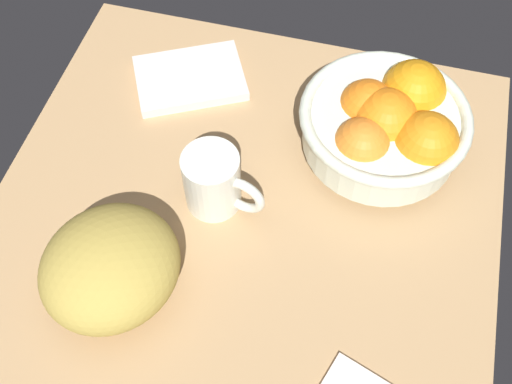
{
  "coord_description": "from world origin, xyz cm",
  "views": [
    {
      "loc": [
        -11.97,
        39.08,
        69.71
      ],
      "look_at": [
        -1.63,
        -0.59,
        5.0
      ],
      "focal_mm": 43.61,
      "sensor_mm": 36.0,
      "label": 1
    }
  ],
  "objects_px": {
    "bread_loaf": "(110,267)",
    "mug": "(215,182)",
    "napkin_folded": "(190,78)",
    "fruit_bowl": "(388,124)"
  },
  "relations": [
    {
      "from": "bread_loaf",
      "to": "mug",
      "type": "height_order",
      "value": "bread_loaf"
    },
    {
      "from": "bread_loaf",
      "to": "napkin_folded",
      "type": "relative_size",
      "value": 1.06
    },
    {
      "from": "mug",
      "to": "fruit_bowl",
      "type": "bearing_deg",
      "value": -145.02
    },
    {
      "from": "napkin_folded",
      "to": "mug",
      "type": "distance_m",
      "value": 0.22
    },
    {
      "from": "napkin_folded",
      "to": "bread_loaf",
      "type": "bearing_deg",
      "value": 92.77
    },
    {
      "from": "fruit_bowl",
      "to": "napkin_folded",
      "type": "distance_m",
      "value": 0.3
    },
    {
      "from": "bread_loaf",
      "to": "mug",
      "type": "bearing_deg",
      "value": -119.37
    },
    {
      "from": "fruit_bowl",
      "to": "bread_loaf",
      "type": "xyz_separation_m",
      "value": [
        0.28,
        0.28,
        -0.01
      ]
    },
    {
      "from": "bread_loaf",
      "to": "mug",
      "type": "relative_size",
      "value": 1.44
    },
    {
      "from": "bread_loaf",
      "to": "mug",
      "type": "distance_m",
      "value": 0.17
    }
  ]
}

